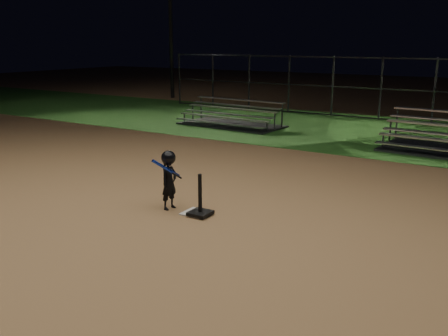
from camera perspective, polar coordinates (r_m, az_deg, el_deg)
ground at (r=9.05m, az=-3.33°, el=-5.36°), size 80.00×80.00×0.00m
grass_strip at (r=17.92m, az=15.27°, el=4.22°), size 60.00×8.00×0.01m
home_plate at (r=9.04m, az=-3.33°, el=-5.28°), size 0.45×0.45×0.02m
batting_tee at (r=8.88m, az=-2.81°, el=-4.63°), size 0.38×0.38×0.77m
child_batter at (r=9.17m, az=-6.47°, el=-1.20°), size 0.42×0.57×1.13m
bleacher_left at (r=18.34m, az=0.82°, el=5.57°), size 3.99×2.14×0.95m
backstop_fence at (r=20.63m, az=17.93°, el=8.83°), size 20.08×0.08×2.50m
light_pole_left at (r=27.72m, az=-6.41°, el=18.40°), size 0.90×0.53×8.30m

